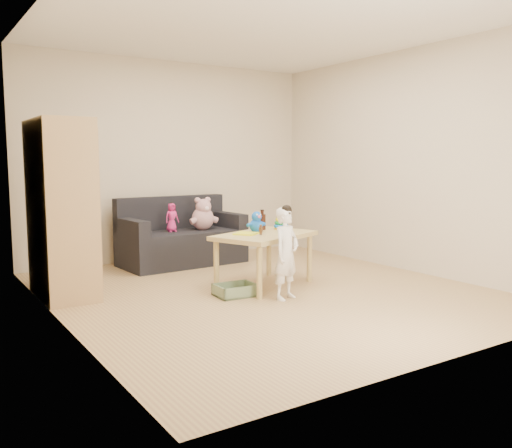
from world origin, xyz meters
TOP-DOWN VIEW (x-y plane):
  - room at (0.00, 0.00)m, footprint 4.50×4.50m
  - wardrobe at (-1.75, 0.90)m, footprint 0.47×0.94m
  - sofa at (-0.09, 1.74)m, footprint 1.57×0.86m
  - play_table at (0.10, 0.17)m, footprint 1.23×1.00m
  - storage_bin at (-0.36, -0.02)m, footprint 0.40×0.31m
  - toddler at (-0.02, -0.38)m, footprint 0.37×0.30m
  - pink_bear at (0.17, 1.68)m, footprint 0.31×0.27m
  - doll at (-0.25, 1.71)m, footprint 0.18×0.13m
  - ring_stacker at (0.44, 0.35)m, footprint 0.17×0.17m
  - brown_bottle at (0.25, 0.43)m, footprint 0.08×0.08m
  - blue_plush at (0.08, 0.30)m, footprint 0.20×0.16m
  - wooden_figure at (0.01, 0.09)m, footprint 0.06×0.05m
  - yellow_book at (-0.09, 0.22)m, footprint 0.30×0.30m

SIDE VIEW (x-z plane):
  - storage_bin at x=-0.36m, z-range 0.00..0.12m
  - sofa at x=-0.09m, z-range 0.00..0.43m
  - play_table at x=0.10m, z-range 0.00..0.56m
  - toddler at x=-0.02m, z-range 0.00..0.85m
  - yellow_book at x=-0.09m, z-range 0.56..0.57m
  - doll at x=-0.25m, z-range 0.43..0.78m
  - pink_bear at x=0.17m, z-range 0.43..0.78m
  - wooden_figure at x=0.01m, z-range 0.56..0.67m
  - ring_stacker at x=0.44m, z-range 0.54..0.73m
  - brown_bottle at x=0.25m, z-range 0.54..0.76m
  - blue_plush at x=0.08m, z-range 0.56..0.78m
  - wardrobe at x=-1.75m, z-range 0.00..1.69m
  - room at x=0.00m, z-range -0.95..3.55m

